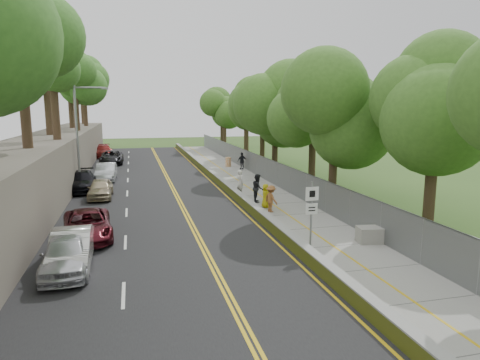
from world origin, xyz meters
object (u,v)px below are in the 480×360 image
(car_1, at_px, (71,248))
(person_far, at_px, (242,161))
(construction_barrel, at_px, (228,162))
(car_2, at_px, (87,225))
(concrete_block, at_px, (369,235))
(painter_0, at_px, (265,196))
(streetlight, at_px, (80,131))
(signpost, at_px, (312,208))
(car_0, at_px, (66,253))

(car_1, bearing_deg, person_far, 59.52)
(construction_barrel, bearing_deg, car_2, -118.03)
(concrete_block, relative_size, painter_0, 0.73)
(construction_barrel, relative_size, person_far, 0.59)
(streetlight, height_order, signpost, streetlight)
(streetlight, height_order, construction_barrel, streetlight)
(construction_barrel, xyz_separation_m, person_far, (0.93, -2.35, 0.36))
(car_0, bearing_deg, streetlight, 92.18)
(signpost, xyz_separation_m, painter_0, (0.40, 8.12, -1.14))
(streetlight, distance_m, car_2, 13.59)
(streetlight, height_order, person_far, streetlight)
(signpost, height_order, car_1, signpost)
(car_0, xyz_separation_m, painter_0, (10.81, 8.38, 0.03))
(painter_0, bearing_deg, construction_barrel, -11.24)
(signpost, distance_m, concrete_block, 3.44)
(car_2, height_order, painter_0, painter_0)
(streetlight, height_order, concrete_block, streetlight)
(car_1, xyz_separation_m, person_far, (13.46, 24.38, 0.15))
(signpost, bearing_deg, streetlight, 124.08)
(signpost, bearing_deg, construction_barrel, 85.32)
(car_0, relative_size, car_1, 0.99)
(car_1, xyz_separation_m, car_2, (0.26, 3.69, -0.04))
(streetlight, height_order, car_2, streetlight)
(streetlight, relative_size, construction_barrel, 7.83)
(construction_barrel, xyz_separation_m, car_2, (-12.27, -23.05, 0.16))
(car_0, xyz_separation_m, car_2, (0.36, 4.34, -0.06))
(construction_barrel, xyz_separation_m, concrete_block, (0.86, -27.02, -0.14))
(streetlight, height_order, car_0, streetlight)
(concrete_block, bearing_deg, signpost, -177.83)
(car_1, bearing_deg, signpost, -3.80)
(person_far, bearing_deg, car_2, 43.33)
(streetlight, height_order, car_1, streetlight)
(construction_barrel, bearing_deg, painter_0, -95.47)
(car_1, relative_size, person_far, 2.53)
(concrete_block, xyz_separation_m, person_far, (0.08, 24.67, 0.50))
(car_2, bearing_deg, car_0, -100.53)
(signpost, xyz_separation_m, construction_barrel, (2.22, 27.13, -1.40))
(construction_barrel, height_order, concrete_block, construction_barrel)
(person_far, bearing_deg, construction_barrel, -82.56)
(construction_barrel, relative_size, painter_0, 0.67)
(car_2, bearing_deg, signpost, -27.88)
(concrete_block, height_order, car_2, car_2)
(streetlight, bearing_deg, construction_barrel, 36.39)
(car_0, xyz_separation_m, person_far, (13.56, 25.04, 0.14))
(streetlight, bearing_deg, person_far, 27.91)
(car_0, height_order, painter_0, painter_0)
(car_1, bearing_deg, streetlight, 92.56)
(signpost, relative_size, car_1, 0.70)
(signpost, xyz_separation_m, person_far, (3.15, 24.78, -1.04))
(concrete_block, relative_size, car_1, 0.25)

